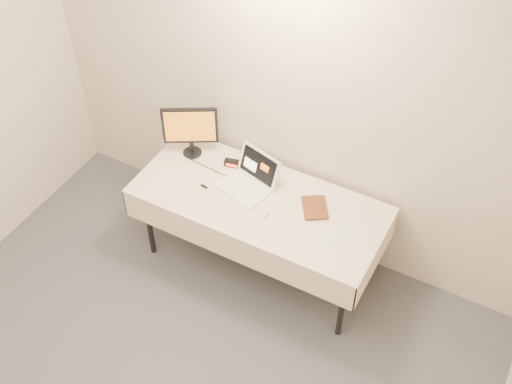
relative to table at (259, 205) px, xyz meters
The scene contains 9 objects.
back_wall 0.81m from the table, 90.00° to the left, with size 4.00×0.10×2.70m, color beige.
table is the anchor object (origin of this frame).
laptop 0.20m from the table, 142.80° to the left, with size 0.44×0.42×0.25m.
monitor 0.79m from the table, 164.13° to the left, with size 0.38×0.23×0.43m.
book 0.37m from the table, 10.70° to the left, with size 0.17×0.02×0.23m, color #92441A.
alarm_clock 0.42m from the table, 147.67° to the left, with size 0.13×0.08×0.05m.
clicker 0.19m from the table, 48.39° to the right, with size 0.04×0.08×0.02m, color #B9B9BC.
paper_form 0.64m from the table, ahead, with size 0.11×0.27×0.00m, color #B6E0B2.
usb_dongle 0.43m from the table, 169.02° to the right, with size 0.06×0.02×0.01m, color black.
Camera 1 is at (1.54, -0.83, 4.06)m, focal length 45.00 mm.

